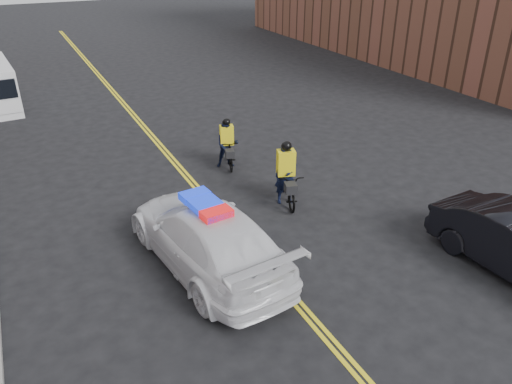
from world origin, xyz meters
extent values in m
plane|color=black|center=(0.00, 0.00, 0.00)|extent=(120.00, 120.00, 0.00)
cube|color=yellow|center=(-0.08, 8.00, 0.01)|extent=(0.10, 60.00, 0.01)
cube|color=yellow|center=(0.08, 8.00, 0.01)|extent=(0.10, 60.00, 0.01)
imported|color=white|center=(-1.21, 0.90, 0.80)|extent=(2.89, 5.75, 1.60)
cube|color=#0C26CC|center=(-1.21, 0.90, 1.68)|extent=(0.84, 1.54, 0.16)
cylinder|color=black|center=(-4.54, 15.85, 0.32)|extent=(0.27, 0.65, 0.63)
cylinder|color=black|center=(-4.75, 18.73, 0.32)|extent=(0.27, 0.65, 0.63)
imported|color=black|center=(2.08, 2.88, 0.53)|extent=(1.27, 2.13, 1.06)
imported|color=black|center=(2.08, 2.88, 0.91)|extent=(0.76, 0.61, 1.81)
cube|color=yellow|center=(2.08, 2.88, 1.31)|extent=(0.60, 0.49, 0.76)
sphere|color=black|center=(2.08, 2.88, 1.82)|extent=(0.31, 0.31, 0.31)
cube|color=black|center=(1.87, 2.21, 0.82)|extent=(0.43, 0.46, 0.28)
imported|color=black|center=(1.58, 6.10, 0.52)|extent=(0.93, 1.80, 1.04)
imported|color=black|center=(1.58, 6.10, 0.80)|extent=(0.92, 0.79, 1.61)
cube|color=yellow|center=(1.58, 6.10, 1.16)|extent=(0.52, 0.42, 0.68)
sphere|color=black|center=(1.58, 6.10, 1.62)|extent=(0.27, 0.27, 0.27)
cube|color=black|center=(1.41, 5.50, 0.73)|extent=(0.37, 0.40, 0.25)
camera|label=1|loc=(-4.68, -8.71, 7.24)|focal=35.00mm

